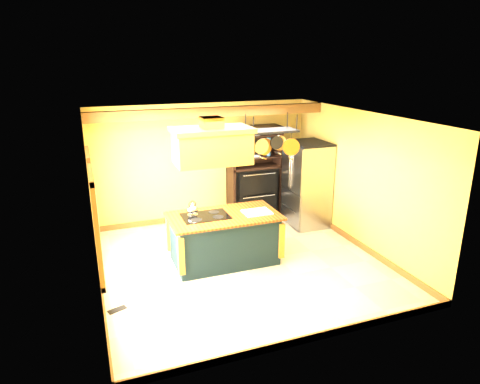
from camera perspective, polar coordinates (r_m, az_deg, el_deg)
floor at (r=8.06m, az=0.11°, el=-9.45°), size 5.00×5.00×0.00m
ceiling at (r=7.25m, az=0.12°, el=9.94°), size 5.00×5.00×0.00m
wall_back at (r=9.84m, az=-5.01°, el=3.90°), size 5.00×0.02×2.70m
wall_front at (r=5.43m, az=9.49°, el=-7.84°), size 5.00×0.02×2.70m
wall_left at (r=7.11m, az=-19.12°, el=-2.41°), size 0.02×5.00×2.70m
wall_right at (r=8.70m, az=15.73°, el=1.49°), size 0.02×5.00×2.70m
ceiling_beam at (r=8.86m, az=-3.80°, el=10.58°), size 5.00×0.15×0.20m
window_near at (r=6.34m, az=-18.59°, el=-4.28°), size 0.06×1.06×1.56m
window_far at (r=7.67m, az=-19.07°, el=-0.58°), size 0.06×1.06×1.56m
kitchen_island at (r=7.94m, az=-2.14°, el=-6.15°), size 2.01×1.12×1.11m
range_hood at (r=7.35m, az=-3.77°, el=6.36°), size 1.36×0.77×0.80m
pot_rack at (r=7.73m, az=4.21°, el=7.23°), size 1.01×0.46×0.75m
refrigerator at (r=9.69m, az=8.88°, el=0.82°), size 0.80×0.95×1.86m
hutch at (r=10.12m, az=1.81°, el=1.40°), size 1.22×0.56×2.16m
floor_register at (r=6.97m, az=-16.05°, el=-14.83°), size 0.30×0.21×0.01m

